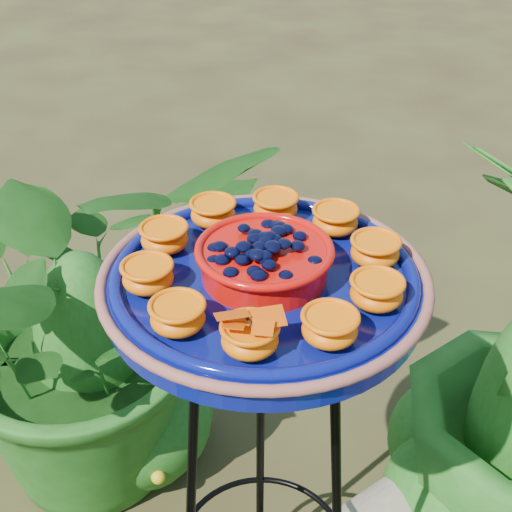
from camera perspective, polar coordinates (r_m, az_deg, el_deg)
The scene contains 3 objects.
tripod_stand at distance 1.37m, azimuth 0.55°, elevation -16.27°, with size 0.39×0.40×0.96m.
feeder_dish at distance 1.09m, azimuth 0.67°, elevation -1.67°, with size 0.54×0.54×0.11m.
shrub_back_left at distance 1.88m, azimuth -13.57°, elevation -4.57°, with size 0.91×0.79×1.01m, color #1D5316.
Camera 1 is at (0.06, -0.74, 1.63)m, focal length 50.00 mm.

